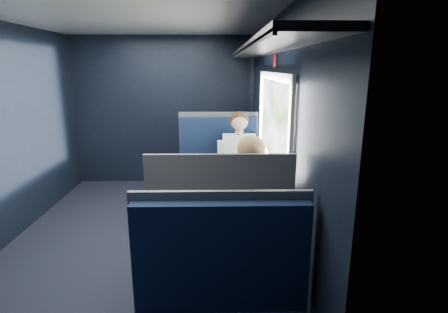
{
  "coord_description": "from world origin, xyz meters",
  "views": [
    {
      "loc": [
        0.83,
        -3.43,
        1.83
      ],
      "look_at": [
        0.9,
        0.0,
        0.95
      ],
      "focal_mm": 28.0,
      "sensor_mm": 36.0,
      "label": 1
    }
  ],
  "objects_px": {
    "seat_bay_near": "(217,179)",
    "cup": "(257,160)",
    "woman": "(250,203)",
    "table": "(237,183)",
    "man": "(239,161)",
    "seat_row_front": "(218,161)",
    "bottle_small": "(261,157)",
    "seat_bay_far": "(220,247)",
    "laptop": "(262,169)"
  },
  "relations": [
    {
      "from": "seat_bay_near",
      "to": "cup",
      "type": "relative_size",
      "value": 13.08
    },
    {
      "from": "woman",
      "to": "cup",
      "type": "relative_size",
      "value": 13.73
    },
    {
      "from": "table",
      "to": "man",
      "type": "distance_m",
      "value": 0.7
    },
    {
      "from": "table",
      "to": "woman",
      "type": "relative_size",
      "value": 0.76
    },
    {
      "from": "seat_row_front",
      "to": "bottle_small",
      "type": "xyz_separation_m",
      "value": [
        0.48,
        -1.38,
        0.43
      ]
    },
    {
      "from": "seat_bay_near",
      "to": "woman",
      "type": "relative_size",
      "value": 0.95
    },
    {
      "from": "seat_bay_near",
      "to": "bottle_small",
      "type": "relative_size",
      "value": 5.56
    },
    {
      "from": "bottle_small",
      "to": "cup",
      "type": "xyz_separation_m",
      "value": [
        -0.04,
        0.02,
        -0.05
      ]
    },
    {
      "from": "seat_bay_far",
      "to": "cup",
      "type": "bearing_deg",
      "value": 71.52
    },
    {
      "from": "seat_row_front",
      "to": "laptop",
      "type": "xyz_separation_m",
      "value": [
        0.45,
        -1.75,
        0.39
      ]
    },
    {
      "from": "man",
      "to": "table",
      "type": "bearing_deg",
      "value": -95.52
    },
    {
      "from": "seat_bay_near",
      "to": "seat_row_front",
      "type": "distance_m",
      "value": 0.93
    },
    {
      "from": "table",
      "to": "woman",
      "type": "bearing_deg",
      "value": -84.55
    },
    {
      "from": "man",
      "to": "bottle_small",
      "type": "xyz_separation_m",
      "value": [
        0.23,
        -0.28,
        0.12
      ]
    },
    {
      "from": "table",
      "to": "seat_bay_near",
      "type": "distance_m",
      "value": 0.92
    },
    {
      "from": "table",
      "to": "man",
      "type": "bearing_deg",
      "value": 84.48
    },
    {
      "from": "seat_bay_near",
      "to": "laptop",
      "type": "height_order",
      "value": "seat_bay_near"
    },
    {
      "from": "man",
      "to": "bottle_small",
      "type": "height_order",
      "value": "man"
    },
    {
      "from": "seat_bay_far",
      "to": "woman",
      "type": "bearing_deg",
      "value": 33.82
    },
    {
      "from": "table",
      "to": "cup",
      "type": "height_order",
      "value": "cup"
    },
    {
      "from": "seat_row_front",
      "to": "laptop",
      "type": "distance_m",
      "value": 1.85
    },
    {
      "from": "man",
      "to": "cup",
      "type": "relative_size",
      "value": 13.73
    },
    {
      "from": "seat_bay_near",
      "to": "woman",
      "type": "height_order",
      "value": "woman"
    },
    {
      "from": "man",
      "to": "woman",
      "type": "relative_size",
      "value": 1.0
    },
    {
      "from": "seat_row_front",
      "to": "bottle_small",
      "type": "relative_size",
      "value": 5.11
    },
    {
      "from": "seat_bay_near",
      "to": "laptop",
      "type": "distance_m",
      "value": 1.02
    },
    {
      "from": "seat_bay_near",
      "to": "seat_row_front",
      "type": "xyz_separation_m",
      "value": [
        0.02,
        0.93,
        -0.02
      ]
    },
    {
      "from": "seat_bay_near",
      "to": "bottle_small",
      "type": "bearing_deg",
      "value": -42.16
    },
    {
      "from": "seat_bay_near",
      "to": "seat_bay_far",
      "type": "relative_size",
      "value": 1.0
    },
    {
      "from": "seat_bay_far",
      "to": "seat_row_front",
      "type": "bearing_deg",
      "value": 90.0
    },
    {
      "from": "table",
      "to": "seat_row_front",
      "type": "distance_m",
      "value": 1.82
    },
    {
      "from": "bottle_small",
      "to": "cup",
      "type": "relative_size",
      "value": 2.36
    },
    {
      "from": "bottle_small",
      "to": "table",
      "type": "bearing_deg",
      "value": -125.6
    },
    {
      "from": "seat_bay_near",
      "to": "seat_bay_far",
      "type": "xyz_separation_m",
      "value": [
        0.02,
        -1.74,
        -0.01
      ]
    },
    {
      "from": "seat_bay_far",
      "to": "laptop",
      "type": "relative_size",
      "value": 4.14
    },
    {
      "from": "woman",
      "to": "laptop",
      "type": "bearing_deg",
      "value": 75.26
    },
    {
      "from": "man",
      "to": "cup",
      "type": "bearing_deg",
      "value": -53.79
    },
    {
      "from": "woman",
      "to": "laptop",
      "type": "relative_size",
      "value": 4.35
    },
    {
      "from": "laptop",
      "to": "man",
      "type": "bearing_deg",
      "value": 106.75
    },
    {
      "from": "seat_row_front",
      "to": "cup",
      "type": "distance_m",
      "value": 1.48
    },
    {
      "from": "laptop",
      "to": "seat_bay_near",
      "type": "bearing_deg",
      "value": 119.44
    },
    {
      "from": "man",
      "to": "woman",
      "type": "bearing_deg",
      "value": -90.0
    },
    {
      "from": "seat_bay_far",
      "to": "seat_row_front",
      "type": "relative_size",
      "value": 1.09
    },
    {
      "from": "table",
      "to": "laptop",
      "type": "distance_m",
      "value": 0.3
    },
    {
      "from": "seat_bay_far",
      "to": "laptop",
      "type": "height_order",
      "value": "seat_bay_far"
    },
    {
      "from": "table",
      "to": "seat_row_front",
      "type": "xyz_separation_m",
      "value": [
        -0.18,
        1.8,
        -0.25
      ]
    },
    {
      "from": "seat_bay_far",
      "to": "man",
      "type": "distance_m",
      "value": 1.62
    },
    {
      "from": "man",
      "to": "woman",
      "type": "height_order",
      "value": "same"
    },
    {
      "from": "seat_bay_far",
      "to": "bottle_small",
      "type": "xyz_separation_m",
      "value": [
        0.48,
        1.29,
        0.43
      ]
    },
    {
      "from": "woman",
      "to": "seat_row_front",
      "type": "bearing_deg",
      "value": 95.7
    }
  ]
}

